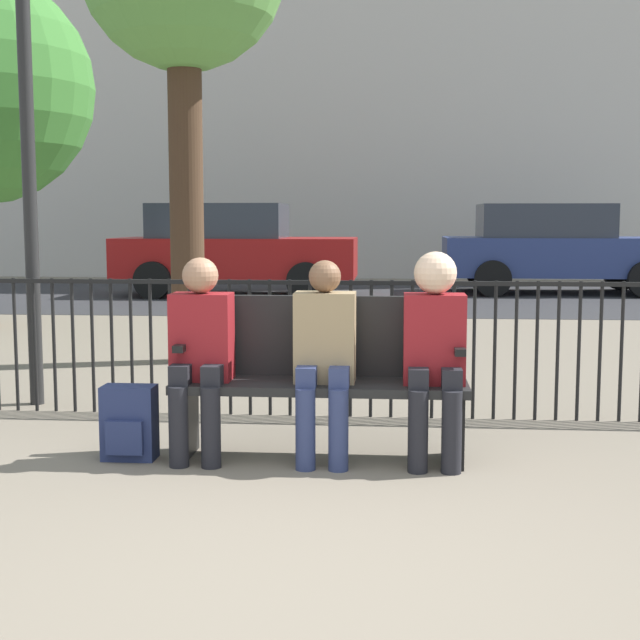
# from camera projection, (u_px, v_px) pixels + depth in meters

# --- Properties ---
(ground_plane) EXTENTS (80.00, 80.00, 0.00)m
(ground_plane) POSITION_uv_depth(u_px,v_px,m) (282.00, 583.00, 3.36)
(ground_plane) COLOR #706656
(park_bench) EXTENTS (1.66, 0.45, 0.92)m
(park_bench) POSITION_uv_depth(u_px,v_px,m) (321.00, 372.00, 5.11)
(park_bench) COLOR black
(park_bench) RESTS_ON ground
(seated_person_0) EXTENTS (0.34, 0.39, 1.15)m
(seated_person_0) POSITION_uv_depth(u_px,v_px,m) (200.00, 347.00, 5.02)
(seated_person_0) COLOR black
(seated_person_0) RESTS_ON ground
(seated_person_1) EXTENTS (0.34, 0.39, 1.14)m
(seated_person_1) POSITION_uv_depth(u_px,v_px,m) (324.00, 351.00, 4.96)
(seated_person_1) COLOR navy
(seated_person_1) RESTS_ON ground
(seated_person_2) EXTENTS (0.34, 0.39, 1.19)m
(seated_person_2) POSITION_uv_depth(u_px,v_px,m) (435.00, 344.00, 4.91)
(seated_person_2) COLOR black
(seated_person_2) RESTS_ON ground
(backpack) EXTENTS (0.30, 0.21, 0.42)m
(backpack) POSITION_uv_depth(u_px,v_px,m) (129.00, 424.00, 5.06)
(backpack) COLOR navy
(backpack) RESTS_ON ground
(fence_railing) EXTENTS (9.01, 0.03, 0.95)m
(fence_railing) POSITION_uv_depth(u_px,v_px,m) (331.00, 336.00, 6.12)
(fence_railing) COLOR black
(fence_railing) RESTS_ON ground
(lamp_post) EXTENTS (0.28, 0.28, 4.15)m
(lamp_post) POSITION_uv_depth(u_px,v_px,m) (24.00, 29.00, 6.29)
(lamp_post) COLOR black
(lamp_post) RESTS_ON ground
(street_surface) EXTENTS (24.00, 6.00, 0.01)m
(street_surface) POSITION_uv_depth(u_px,v_px,m) (369.00, 298.00, 15.24)
(street_surface) COLOR #2B2B2D
(street_surface) RESTS_ON ground
(parked_car_0) EXTENTS (4.20, 1.94, 1.62)m
(parked_car_0) POSITION_uv_depth(u_px,v_px,m) (232.00, 248.00, 15.77)
(parked_car_0) COLOR maroon
(parked_car_0) RESTS_ON ground
(parked_car_1) EXTENTS (4.20, 1.94, 1.62)m
(parked_car_1) POSITION_uv_depth(u_px,v_px,m) (556.00, 247.00, 16.18)
(parked_car_1) COLOR navy
(parked_car_1) RESTS_ON ground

